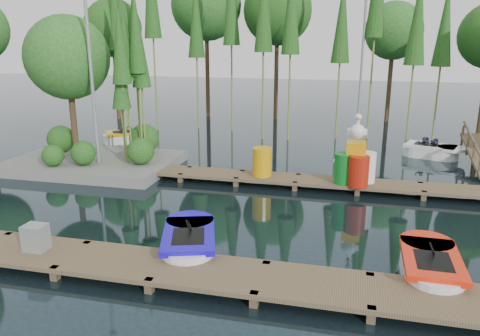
% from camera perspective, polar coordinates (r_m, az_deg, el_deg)
% --- Properties ---
extents(ground_plane, '(90.00, 90.00, 0.00)m').
position_cam_1_polar(ground_plane, '(14.26, -2.44, -4.66)').
color(ground_plane, '#1C2D35').
extents(near_dock, '(18.00, 1.50, 0.50)m').
position_cam_1_polar(near_dock, '(10.29, -9.56, -11.86)').
color(near_dock, brown).
rests_on(near_dock, ground).
extents(far_dock, '(15.00, 1.20, 0.50)m').
position_cam_1_polar(far_dock, '(16.28, 3.38, -1.21)').
color(far_dock, brown).
rests_on(far_dock, ground).
extents(island, '(6.20, 4.20, 6.75)m').
position_cam_1_polar(island, '(19.09, -18.40, 9.57)').
color(island, slate).
rests_on(island, ground).
extents(tree_screen, '(34.42, 18.53, 10.31)m').
position_cam_1_polar(tree_screen, '(24.17, -0.17, 18.44)').
color(tree_screen, '#45321D').
rests_on(tree_screen, ground).
extents(lamp_island, '(0.30, 0.30, 7.25)m').
position_cam_1_polar(lamp_island, '(17.93, -17.83, 12.74)').
color(lamp_island, gray).
rests_on(lamp_island, ground).
extents(lamp_rear, '(0.30, 0.30, 7.25)m').
position_cam_1_polar(lamp_rear, '(23.85, 14.72, 13.52)').
color(lamp_rear, gray).
rests_on(lamp_rear, ground).
extents(boat_blue, '(1.93, 2.88, 0.89)m').
position_cam_1_polar(boat_blue, '(11.24, -6.22, -9.12)').
color(boat_blue, white).
rests_on(boat_blue, ground).
extents(boat_red, '(1.19, 2.58, 0.87)m').
position_cam_1_polar(boat_red, '(10.87, 22.19, -11.21)').
color(boat_red, white).
rests_on(boat_red, ground).
extents(boat_yellow_far, '(2.72, 2.35, 1.26)m').
position_cam_1_polar(boat_yellow_far, '(23.48, -13.54, 3.73)').
color(boat_yellow_far, white).
rests_on(boat_yellow_far, ground).
extents(boat_white_far, '(2.81, 1.95, 1.21)m').
position_cam_1_polar(boat_white_far, '(21.53, 22.30, 1.93)').
color(boat_white_far, white).
rests_on(boat_white_far, ground).
extents(utility_cabinet, '(0.49, 0.42, 0.60)m').
position_cam_1_polar(utility_cabinet, '(11.59, -23.64, -7.77)').
color(utility_cabinet, gray).
rests_on(utility_cabinet, near_dock).
extents(yellow_barrel, '(0.66, 0.66, 0.99)m').
position_cam_1_polar(yellow_barrel, '(16.16, 2.71, 0.76)').
color(yellow_barrel, orange).
rests_on(yellow_barrel, far_dock).
extents(drum_cluster, '(1.34, 1.23, 2.31)m').
position_cam_1_polar(drum_cluster, '(15.69, 13.97, 0.53)').
color(drum_cluster, '#0C711E').
rests_on(drum_cluster, far_dock).
extents(seagull_post, '(0.49, 0.26, 0.78)m').
position_cam_1_polar(seagull_post, '(15.89, 11.58, 0.29)').
color(seagull_post, gray).
rests_on(seagull_post, far_dock).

